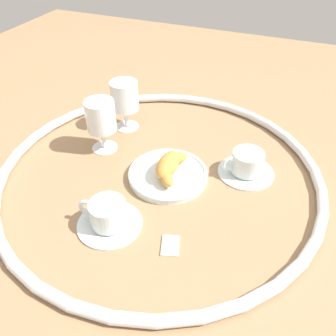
# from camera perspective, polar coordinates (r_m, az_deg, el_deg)

# --- Properties ---
(ground_plane) EXTENTS (2.20, 2.20, 0.00)m
(ground_plane) POSITION_cam_1_polar(r_m,az_deg,el_deg) (0.86, -1.35, -1.19)
(ground_plane) COLOR #997551
(table_chrome_rim) EXTENTS (0.77, 0.77, 0.02)m
(table_chrome_rim) POSITION_cam_1_polar(r_m,az_deg,el_deg) (0.86, -1.36, -0.58)
(table_chrome_rim) COLOR silver
(table_chrome_rim) RESTS_ON ground_plane
(pastry_plate) EXTENTS (0.19, 0.19, 0.02)m
(pastry_plate) POSITION_cam_1_polar(r_m,az_deg,el_deg) (0.85, 0.00, -1.05)
(pastry_plate) COLOR silver
(pastry_plate) RESTS_ON ground_plane
(croissant_large) EXTENTS (0.14, 0.07, 0.04)m
(croissant_large) POSITION_cam_1_polar(r_m,az_deg,el_deg) (0.83, 0.21, 0.39)
(croissant_large) COLOR #CC893D
(croissant_large) RESTS_ON pastry_plate
(coffee_cup_near) EXTENTS (0.14, 0.14, 0.06)m
(coffee_cup_near) POSITION_cam_1_polar(r_m,az_deg,el_deg) (0.87, 12.50, 0.53)
(coffee_cup_near) COLOR silver
(coffee_cup_near) RESTS_ON ground_plane
(coffee_cup_far) EXTENTS (0.14, 0.14, 0.06)m
(coffee_cup_far) POSITION_cam_1_polar(r_m,az_deg,el_deg) (0.74, -9.63, -7.60)
(coffee_cup_far) COLOR silver
(coffee_cup_far) RESTS_ON ground_plane
(juice_glass_left) EXTENTS (0.08, 0.08, 0.14)m
(juice_glass_left) POSITION_cam_1_polar(r_m,az_deg,el_deg) (1.00, -6.99, 11.12)
(juice_glass_left) COLOR white
(juice_glass_left) RESTS_ON ground_plane
(juice_glass_right) EXTENTS (0.08, 0.08, 0.14)m
(juice_glass_right) POSITION_cam_1_polar(r_m,az_deg,el_deg) (0.92, -10.75, 7.81)
(juice_glass_right) COLOR white
(juice_glass_right) RESTS_ON ground_plane
(sugar_packet) EXTENTS (0.06, 0.05, 0.01)m
(sugar_packet) POSITION_cam_1_polar(r_m,az_deg,el_deg) (0.71, 0.37, -12.29)
(sugar_packet) COLOR white
(sugar_packet) RESTS_ON ground_plane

